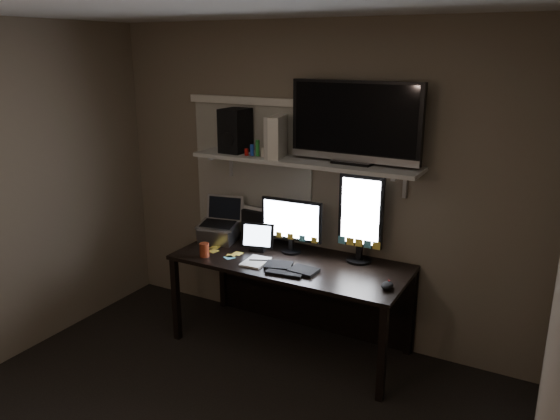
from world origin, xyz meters
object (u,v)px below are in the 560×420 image
Objects in this scene: monitor_portrait at (361,218)px; mouse at (387,285)px; laptop at (218,221)px; tablet at (258,237)px; game_console at (278,137)px; tv at (355,123)px; speaker at (235,131)px; monitor_landscape at (291,226)px; keyboard at (291,268)px; cup at (204,250)px; desk at (297,276)px.

monitor_portrait reaches higher than mouse.
mouse is 1.56m from laptop.
game_console is (0.12, 0.11, 0.79)m from tablet.
tv reaches higher than tablet.
tablet is 0.87m from speaker.
laptop reaches higher than mouse.
monitor_landscape is 1.59× the size of game_console.
laptop is 0.90m from game_console.
mouse is at bearing -5.02° from keyboard.
tv is (0.30, 0.40, 1.03)m from keyboard.
mouse is 0.38× the size of game_console.
mouse is at bearing -21.80° from monitor_landscape.
monitor_landscape is 0.66m from laptop.
game_console is at bearing 29.78° from tablet.
monitor_landscape is 0.70m from game_console.
game_console is at bearing 45.22° from cup.
tablet is (-0.25, -0.10, -0.11)m from monitor_landscape.
game_console reaches higher than monitor_landscape.
laptop is 3.36× the size of cup.
game_console reaches higher than keyboard.
monitor_portrait is 1.23m from cup.
monitor_portrait is 2.16× the size of game_console.
monitor_portrait is at bearing -2.00° from tablet.
desk is 3.57× the size of monitor_landscape.
desk is 0.81m from laptop.
desk is 1.29m from tv.
speaker is (-0.40, 0.03, 0.02)m from game_console.
tv is at bearing 3.25° from speaker.
monitor_landscape is 0.42m from keyboard.
monitor_landscape is 0.74× the size of monitor_portrait.
cup is (-0.71, -0.08, 0.04)m from keyboard.
game_console reaches higher than tablet.
monitor_landscape is at bearing 151.91° from desk.
game_console reaches higher than monitor_portrait.
monitor_landscape is 0.70m from cup.
cup is 0.98m from speaker.
keyboard is 0.72m from mouse.
monitor_portrait reaches higher than tablet.
laptop is 0.76m from speaker.
tv is at bearing 46.07° from keyboard.
monitor_landscape is 1.45× the size of speaker.
cup reaches higher than desk.
speaker reaches higher than monitor_landscape.
cup is at bearing -157.30° from monitor_portrait.
tv is (0.47, 0.08, 0.82)m from monitor_landscape.
laptop reaches higher than desk.
tablet reaches higher than cup.
laptop is 0.37× the size of tv.
keyboard is 3.77× the size of cup.
speaker reaches higher than game_console.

